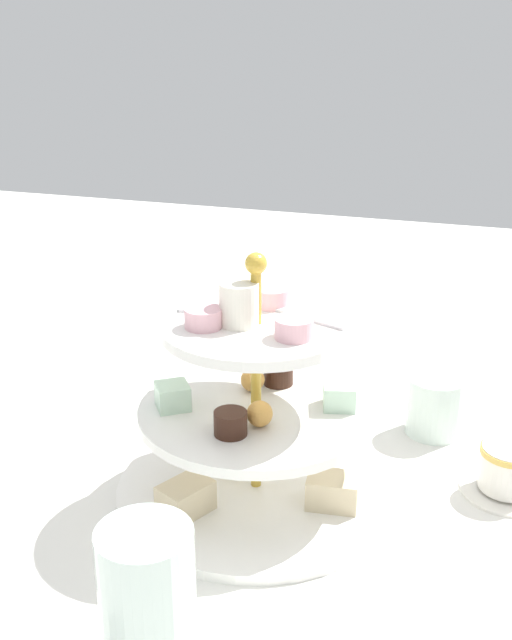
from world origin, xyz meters
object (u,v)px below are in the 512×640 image
(tiered_serving_stand, at_px, (255,427))
(water_glass_tall_right, at_px, (148,603))
(water_glass_short_left, at_px, (435,405))
(teacup_with_saucer, at_px, (508,471))

(tiered_serving_stand, height_order, water_glass_tall_right, tiered_serving_stand)
(water_glass_tall_right, bearing_deg, tiered_serving_stand, -89.83)
(tiered_serving_stand, bearing_deg, water_glass_short_left, -130.23)
(teacup_with_saucer, bearing_deg, water_glass_short_left, -50.59)
(tiered_serving_stand, bearing_deg, water_glass_tall_right, 90.17)
(water_glass_short_left, distance_m, teacup_with_saucer, 0.13)
(water_glass_short_left, bearing_deg, tiered_serving_stand, 49.77)
(water_glass_tall_right, relative_size, water_glass_short_left, 1.75)
(water_glass_tall_right, distance_m, water_glass_short_left, 0.45)
(water_glass_tall_right, height_order, teacup_with_saucer, water_glass_tall_right)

